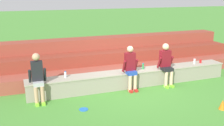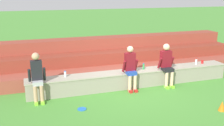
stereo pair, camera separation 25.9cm
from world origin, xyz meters
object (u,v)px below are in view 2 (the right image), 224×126
person_left_of_center (131,67)px  water_bottle_near_left (144,67)px  person_far_left (37,76)px  water_bottle_mid_left (196,62)px  person_center (167,63)px  frisbee (82,109)px  plastic_cup_middle (202,62)px  sports_cone (222,106)px  water_bottle_near_right (65,74)px

person_left_of_center → water_bottle_near_left: person_left_of_center is taller
person_far_left → water_bottle_near_left: 3.66m
water_bottle_mid_left → water_bottle_near_left: 2.17m
person_far_left → person_left_of_center: size_ratio=1.00×
water_bottle_near_left → person_center: bearing=-26.0°
person_left_of_center → water_bottle_mid_left: bearing=6.5°
person_left_of_center → frisbee: person_left_of_center is taller
plastic_cup_middle → water_bottle_near_left: bearing=180.0°
sports_cone → frisbee: bearing=160.3°
person_far_left → person_center: size_ratio=1.01×
person_left_of_center → frisbee: bearing=-152.1°
person_left_of_center → water_bottle_mid_left: (2.80, 0.32, -0.14)m
water_bottle_mid_left → plastic_cup_middle: (0.29, 0.01, -0.04)m
sports_cone → plastic_cup_middle: bearing=64.2°
frisbee → sports_cone: 3.93m
water_bottle_mid_left → person_far_left: bearing=-176.6°
person_left_of_center → frisbee: size_ratio=5.88×
person_center → frisbee: bearing=-163.1°
person_far_left → water_bottle_near_right: 0.98m
person_center → sports_cone: bearing=-78.7°
person_left_of_center → sports_cone: bearing=-52.1°
person_left_of_center → water_bottle_near_right: size_ratio=7.33×
person_center → sports_cone: 2.45m
water_bottle_near_right → plastic_cup_middle: 5.22m
person_far_left → plastic_cup_middle: person_far_left is taller
plastic_cup_middle → sports_cone: size_ratio=0.45×
frisbee → sports_cone: sports_cone is taller
person_left_of_center → water_bottle_near_right: bearing=170.3°
frisbee → person_left_of_center: bearing=27.9°
water_bottle_mid_left → sports_cone: 2.88m
person_center → sports_cone: person_center is taller
person_center → water_bottle_mid_left: size_ratio=6.74×
plastic_cup_middle → sports_cone: plastic_cup_middle is taller
water_bottle_near_left → person_left_of_center: bearing=-152.0°
frisbee → sports_cone: size_ratio=0.91×
person_left_of_center → water_bottle_near_right: (-2.12, 0.36, -0.15)m
water_bottle_near_right → sports_cone: 4.79m
plastic_cup_middle → water_bottle_near_right: bearing=179.7°
person_far_left → person_center: bearing=0.1°
person_left_of_center → water_bottle_near_right: person_left_of_center is taller
person_center → water_bottle_near_left: person_center is taller
plastic_cup_middle → frisbee: 5.20m
water_bottle_near_left → frisbee: size_ratio=0.87×
water_bottle_near_left → plastic_cup_middle: (2.46, -0.00, -0.04)m
water_bottle_near_left → frisbee: (-2.52, -1.34, -0.66)m
person_left_of_center → plastic_cup_middle: size_ratio=11.83×
water_bottle_mid_left → water_bottle_near_right: bearing=179.5°
person_left_of_center → water_bottle_mid_left: 2.83m
frisbee → person_far_left: bearing=138.9°
water_bottle_mid_left → frisbee: water_bottle_mid_left is taller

